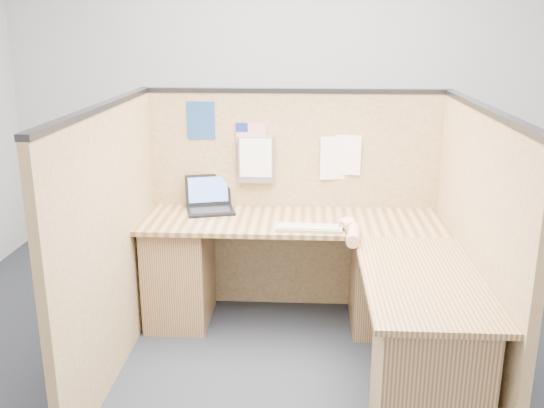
# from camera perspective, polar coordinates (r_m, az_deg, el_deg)

# --- Properties ---
(floor) EXTENTS (5.00, 5.00, 0.00)m
(floor) POSITION_cam_1_polar(r_m,az_deg,el_deg) (3.59, 1.51, -16.05)
(floor) COLOR black
(floor) RESTS_ON ground
(wall_back) EXTENTS (5.00, 0.00, 5.00)m
(wall_back) POSITION_cam_1_polar(r_m,az_deg,el_deg) (5.30, 2.44, 10.77)
(wall_back) COLOR #9EA1A3
(wall_back) RESTS_ON floor
(wall_front) EXTENTS (5.00, 0.00, 5.00)m
(wall_front) POSITION_cam_1_polar(r_m,az_deg,el_deg) (0.94, -2.52, -17.86)
(wall_front) COLOR #9EA1A3
(wall_front) RESTS_ON floor
(cubicle_partitions) EXTENTS (2.06, 1.83, 1.53)m
(cubicle_partitions) POSITION_cam_1_polar(r_m,az_deg,el_deg) (3.64, 1.82, -2.11)
(cubicle_partitions) COLOR olive
(cubicle_partitions) RESTS_ON floor
(l_desk) EXTENTS (1.95, 1.75, 0.73)m
(l_desk) POSITION_cam_1_polar(r_m,az_deg,el_deg) (3.65, 4.63, -8.46)
(l_desk) COLOR brown
(l_desk) RESTS_ON floor
(laptop) EXTENTS (0.36, 0.37, 0.22)m
(laptop) POSITION_cam_1_polar(r_m,az_deg,el_deg) (4.10, -5.68, 0.21)
(laptop) COLOR black
(laptop) RESTS_ON l_desk
(keyboard) EXTENTS (0.41, 0.16, 0.03)m
(keyboard) POSITION_cam_1_polar(r_m,az_deg,el_deg) (3.69, 3.51, -2.27)
(keyboard) COLOR gray
(keyboard) RESTS_ON l_desk
(mouse) EXTENTS (0.13, 0.09, 0.05)m
(mouse) POSITION_cam_1_polar(r_m,az_deg,el_deg) (3.73, 7.20, -2.02)
(mouse) COLOR #B9B9BE
(mouse) RESTS_ON l_desk
(hand_forearm) EXTENTS (0.11, 0.40, 0.08)m
(hand_forearm) POSITION_cam_1_polar(r_m,az_deg,el_deg) (3.59, 7.52, -2.52)
(hand_forearm) COLOR tan
(hand_forearm) RESTS_ON l_desk
(blue_poster) EXTENTS (0.19, 0.01, 0.25)m
(blue_poster) POSITION_cam_1_polar(r_m,az_deg,el_deg) (4.10, -6.71, 7.82)
(blue_poster) COLOR navy
(blue_poster) RESTS_ON cubicle_partitions
(american_flag) EXTENTS (0.20, 0.01, 0.35)m
(american_flag) POSITION_cam_1_polar(r_m,az_deg,el_deg) (4.06, -2.33, 6.57)
(american_flag) COLOR olive
(american_flag) RESTS_ON cubicle_partitions
(file_holder) EXTENTS (0.24, 0.05, 0.31)m
(file_holder) POSITION_cam_1_polar(r_m,az_deg,el_deg) (4.07, -1.52, 4.19)
(file_holder) COLOR slate
(file_holder) RESTS_ON cubicle_partitions
(paper_left) EXTENTS (0.21, 0.03, 0.27)m
(paper_left) POSITION_cam_1_polar(r_m,az_deg,el_deg) (4.08, 6.88, 4.60)
(paper_left) COLOR white
(paper_left) RESTS_ON cubicle_partitions
(paper_right) EXTENTS (0.23, 0.04, 0.29)m
(paper_right) POSITION_cam_1_polar(r_m,az_deg,el_deg) (4.09, 6.17, 4.31)
(paper_right) COLOR white
(paper_right) RESTS_ON cubicle_partitions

